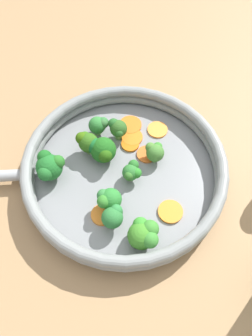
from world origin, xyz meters
TOP-DOWN VIEW (x-y plane):
  - ground_plane at (0.00, 0.00)m, footprint 4.00×4.00m
  - skillet at (0.00, 0.00)m, footprint 0.34×0.34m
  - skillet_rim_wall at (0.00, 0.00)m, footprint 0.36×0.36m
  - skillet_rivet_left at (0.03, 0.16)m, footprint 0.01×0.01m
  - skillet_rivet_right at (-0.05, 0.16)m, footprint 0.01×0.01m
  - carrot_slice_0 at (-0.08, 0.04)m, footprint 0.04×0.04m
  - carrot_slice_1 at (0.09, -0.07)m, footprint 0.04×0.04m
  - carrot_slice_2 at (0.08, -0.02)m, footprint 0.04×0.04m
  - carrot_slice_3 at (0.04, -0.04)m, footprint 0.05×0.05m
  - carrot_slice_4 at (-0.08, -0.08)m, footprint 0.05×0.05m
  - carrot_slice_5 at (0.11, -0.01)m, footprint 0.05×0.05m
  - carrot_slice_6 at (0.06, -0.01)m, footprint 0.05×0.05m
  - broccoli_floret_0 at (-0.07, 0.03)m, footprint 0.04×0.04m
  - broccoli_floret_1 at (0.03, 0.04)m, footprint 0.05×0.05m
  - broccoli_floret_2 at (-0.13, -0.03)m, footprint 0.05×0.05m
  - broccoli_floret_3 at (0.08, 0.01)m, footprint 0.04×0.04m
  - broccoli_floret_4 at (-0.01, -0.01)m, footprint 0.04×0.03m
  - broccoli_floret_5 at (-0.10, 0.02)m, footprint 0.04×0.03m
  - broccoli_floret_6 at (0.05, 0.07)m, footprint 0.04×0.04m
  - broccoli_floret_7 at (0.09, 0.05)m, footprint 0.03×0.04m
  - broccoli_floret_8 at (0.03, -0.05)m, footprint 0.04×0.03m
  - broccoli_floret_9 at (-0.01, 0.13)m, footprint 0.06×0.05m

SIDE VIEW (x-z plane):
  - ground_plane at x=0.00m, z-range 0.00..0.00m
  - skillet at x=0.00m, z-range 0.00..0.02m
  - carrot_slice_1 at x=0.09m, z-range 0.02..0.02m
  - carrot_slice_3 at x=0.04m, z-range 0.02..0.02m
  - carrot_slice_6 at x=0.06m, z-range 0.02..0.02m
  - carrot_slice_4 at x=-0.08m, z-range 0.02..0.02m
  - carrot_slice_2 at x=0.08m, z-range 0.02..0.02m
  - carrot_slice_0 at x=-0.08m, z-range 0.02..0.02m
  - carrot_slice_5 at x=0.11m, z-range 0.02..0.02m
  - skillet_rivet_left at x=0.03m, z-range 0.02..0.02m
  - skillet_rivet_right at x=-0.05m, z-range 0.02..0.02m
  - skillet_rim_wall at x=0.00m, z-range 0.02..0.06m
  - broccoli_floret_4 at x=-0.01m, z-range 0.02..0.05m
  - broccoli_floret_8 at x=0.03m, z-range 0.02..0.06m
  - broccoli_floret_7 at x=0.09m, z-range 0.02..0.06m
  - broccoli_floret_3 at x=0.08m, z-range 0.02..0.06m
  - broccoli_floret_1 at x=0.03m, z-range 0.02..0.07m
  - broccoli_floret_2 at x=-0.13m, z-range 0.02..0.07m
  - broccoli_floret_5 at x=-0.10m, z-range 0.02..0.07m
  - broccoli_floret_9 at x=-0.01m, z-range 0.02..0.07m
  - broccoli_floret_6 at x=0.05m, z-range 0.02..0.07m
  - broccoli_floret_0 at x=-0.07m, z-range 0.02..0.07m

